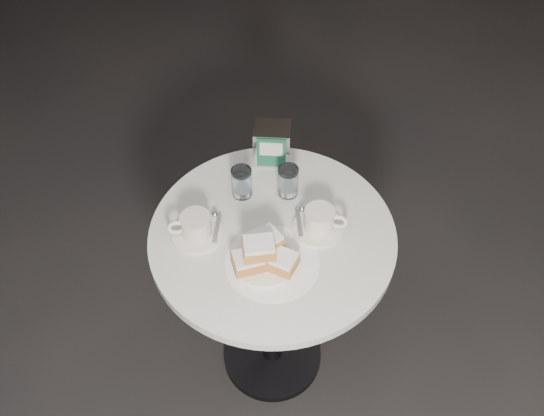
{
  "coord_description": "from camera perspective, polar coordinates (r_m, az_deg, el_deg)",
  "views": [
    {
      "loc": [
        -0.07,
        -1.05,
        2.08
      ],
      "look_at": [
        0.0,
        0.02,
        0.83
      ],
      "focal_mm": 40.0,
      "sensor_mm": 36.0,
      "label": 1
    }
  ],
  "objects": [
    {
      "name": "cafe_table",
      "position": [
        1.87,
        0.04,
        -6.14
      ],
      "size": [
        0.7,
        0.7,
        0.74
      ],
      "color": "black",
      "rests_on": "ground"
    },
    {
      "name": "water_glass_right",
      "position": [
        1.77,
        1.52,
        2.52
      ],
      "size": [
        0.07,
        0.07,
        0.1
      ],
      "rotation": [
        0.0,
        0.0,
        -0.17
      ],
      "color": "silver",
      "rests_on": "cafe_table"
    },
    {
      "name": "beignet_plate",
      "position": [
        1.61,
        -0.79,
        -4.47
      ],
      "size": [
        0.19,
        0.18,
        0.11
      ],
      "rotation": [
        0.0,
        0.0,
        -0.09
      ],
      "color": "white",
      "rests_on": "cafe_table"
    },
    {
      "name": "napkin_dispenser",
      "position": [
        1.86,
        0.02,
        6.07
      ],
      "size": [
        0.12,
        0.11,
        0.13
      ],
      "rotation": [
        0.0,
        0.0,
        -0.13
      ],
      "color": "silver",
      "rests_on": "cafe_table"
    },
    {
      "name": "coffee_cup_left",
      "position": [
        1.69,
        -7.18,
        -1.8
      ],
      "size": [
        0.16,
        0.16,
        0.08
      ],
      "rotation": [
        0.0,
        0.0,
        0.1
      ],
      "color": "silver",
      "rests_on": "cafe_table"
    },
    {
      "name": "ground",
      "position": [
        2.34,
        0.03,
        -13.76
      ],
      "size": [
        7.0,
        7.0,
        0.0
      ],
      "primitive_type": "plane",
      "color": "black",
      "rests_on": "ground"
    },
    {
      "name": "water_glass_left",
      "position": [
        1.77,
        -2.86,
        2.41
      ],
      "size": [
        0.07,
        0.07,
        0.1
      ],
      "rotation": [
        0.0,
        0.0,
        -0.24
      ],
      "color": "silver",
      "rests_on": "cafe_table"
    },
    {
      "name": "coffee_cup_right",
      "position": [
        1.7,
        4.5,
        -1.25
      ],
      "size": [
        0.18,
        0.18,
        0.08
      ],
      "rotation": [
        0.0,
        0.0,
        -0.25
      ],
      "color": "silver",
      "rests_on": "cafe_table"
    },
    {
      "name": "sugar_spill",
      "position": [
        1.64,
        0.02,
        -5.15
      ],
      "size": [
        0.32,
        0.32,
        0.0
      ],
      "primitive_type": "cylinder",
      "rotation": [
        0.0,
        0.0,
        -0.27
      ],
      "color": "white",
      "rests_on": "cafe_table"
    }
  ]
}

